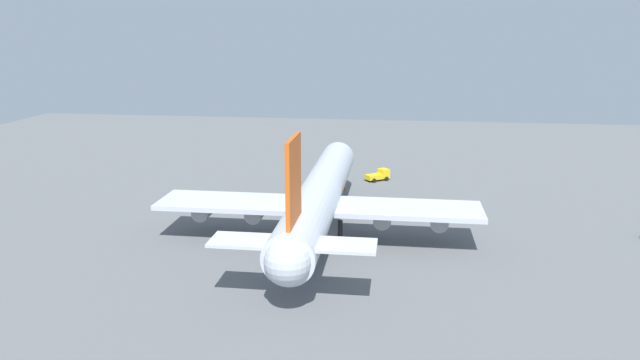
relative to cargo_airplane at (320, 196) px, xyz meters
The scene contains 4 objects.
ground_plane 6.22m from the cargo_airplane, ahead, with size 233.53×233.53×0.00m, color slate.
cargo_airplane is the anchor object (origin of this frame).
fuel_truck 35.84m from the cargo_airplane, 12.43° to the right, with size 4.67×5.24×2.28m.
safety_cone_nose 27.11m from the cargo_airplane, ahead, with size 0.59×0.59×0.84m, color orange.
Camera 1 is at (-85.40, -11.46, 30.88)m, focal length 33.47 mm.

